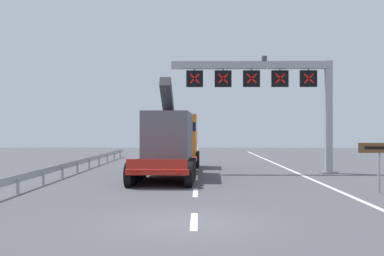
# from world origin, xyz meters

# --- Properties ---
(ground) EXTENTS (112.00, 112.00, 0.00)m
(ground) POSITION_xyz_m (0.00, 0.00, 0.00)
(ground) COLOR #4C4C51
(lane_markings) EXTENTS (0.20, 63.98, 0.01)m
(lane_markings) POSITION_xyz_m (0.15, 24.69, 0.01)
(lane_markings) COLOR silver
(lane_markings) RESTS_ON ground
(edge_line_right) EXTENTS (0.20, 63.00, 0.01)m
(edge_line_right) POSITION_xyz_m (6.20, 12.00, 0.01)
(edge_line_right) COLOR silver
(edge_line_right) RESTS_ON ground
(overhead_lane_gantry) EXTENTS (9.89, 0.90, 7.02)m
(overhead_lane_gantry) POSITION_xyz_m (4.72, 15.35, 5.37)
(overhead_lane_gantry) COLOR #9EA0A5
(overhead_lane_gantry) RESTS_ON ground
(heavy_haul_truck_red) EXTENTS (3.40, 14.13, 5.30)m
(heavy_haul_truck_red) POSITION_xyz_m (-1.27, 15.47, 1.99)
(heavy_haul_truck_red) COLOR red
(heavy_haul_truck_red) RESTS_ON ground
(tourist_info_sign_brown) EXTENTS (1.74, 0.15, 2.06)m
(tourist_info_sign_brown) POSITION_xyz_m (7.71, 6.37, 1.59)
(tourist_info_sign_brown) COLOR #9EA0A5
(tourist_info_sign_brown) RESTS_ON ground
(guardrail_left) EXTENTS (0.13, 34.71, 0.76)m
(guardrail_left) POSITION_xyz_m (-7.08, 15.36, 0.56)
(guardrail_left) COLOR #999EA3
(guardrail_left) RESTS_ON ground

